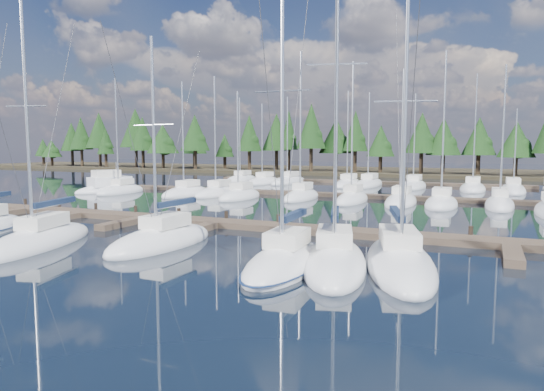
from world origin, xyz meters
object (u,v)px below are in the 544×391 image
at_px(main_dock, 214,224).
at_px(front_sailboat_5, 334,261).
at_px(front_sailboat_6, 400,262).
at_px(motor_yacht_left, 110,188).
at_px(front_sailboat_3, 162,241).
at_px(front_sailboat_2, 39,241).
at_px(front_sailboat_4, 285,263).

distance_m(main_dock, front_sailboat_5, 12.80).
xyz_separation_m(front_sailboat_5, front_sailboat_6, (2.74, 0.98, -0.03)).
bearing_deg(motor_yacht_left, main_dock, -34.80).
distance_m(front_sailboat_3, front_sailboat_6, 12.79).
bearing_deg(front_sailboat_2, front_sailboat_4, 3.58).
distance_m(front_sailboat_5, motor_yacht_left, 42.69).
xyz_separation_m(front_sailboat_4, motor_yacht_left, (-33.17, 25.53, 0.19)).
bearing_deg(front_sailboat_6, front_sailboat_2, -170.72).
relative_size(front_sailboat_4, motor_yacht_left, 1.54).
bearing_deg(front_sailboat_5, motor_yacht_left, 145.27).
distance_m(main_dock, front_sailboat_6, 14.69).
bearing_deg(motor_yacht_left, front_sailboat_4, -37.58).
bearing_deg(front_sailboat_3, front_sailboat_2, -154.68).
distance_m(front_sailboat_3, front_sailboat_5, 10.08).
bearing_deg(front_sailboat_6, front_sailboat_4, -154.85).
distance_m(front_sailboat_3, motor_yacht_left, 34.38).
bearing_deg(main_dock, front_sailboat_6, -25.31).
distance_m(main_dock, front_sailboat_4, 12.08).
relative_size(front_sailboat_3, front_sailboat_5, 0.74).
bearing_deg(main_dock, front_sailboat_2, -120.63).
bearing_deg(main_dock, front_sailboat_3, -85.69).
bearing_deg(front_sailboat_2, main_dock, 59.37).
height_order(front_sailboat_2, front_sailboat_6, front_sailboat_2).
distance_m(main_dock, motor_yacht_left, 29.90).
bearing_deg(front_sailboat_3, front_sailboat_4, -13.58).
distance_m(main_dock, front_sailboat_2, 10.87).
xyz_separation_m(front_sailboat_2, motor_yacht_left, (-19.01, 26.41, 0.19)).
bearing_deg(front_sailboat_4, front_sailboat_5, 32.07).
xyz_separation_m(main_dock, front_sailboat_5, (10.54, -7.26, 0.10)).
bearing_deg(motor_yacht_left, front_sailboat_2, -54.25).
height_order(front_sailboat_5, motor_yacht_left, front_sailboat_5).
height_order(main_dock, motor_yacht_left, motor_yacht_left).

